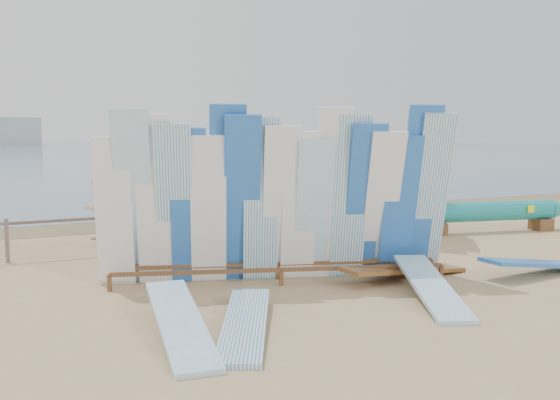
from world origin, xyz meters
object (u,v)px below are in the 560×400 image
flat_board_c (404,278)px  beachgoer_7 (225,202)px  beachgoer_5 (133,196)px  beachgoer_3 (117,200)px  beachgoer_4 (193,209)px  beachgoer_2 (97,208)px  beachgoer_8 (327,194)px  flat_board_e (245,330)px  flat_board_a (180,338)px  beachgoer_6 (239,200)px  outrigger_canoe (490,212)px  stroller (225,222)px  beachgoer_extra_0 (399,184)px  flat_board_b (430,299)px  beachgoer_9 (349,194)px  side_surfboard_rack (412,185)px  flat_board_d (540,274)px  beach_chair_left (166,232)px  beach_chair_right (244,227)px  main_surfboard_rack (280,204)px  beachgoer_10 (383,191)px  vendor_table (324,237)px

flat_board_c → beachgoer_7: bearing=-0.2°
beachgoer_5 → beachgoer_3: size_ratio=1.03×
beachgoer_4 → beachgoer_3: bearing=-52.6°
beachgoer_5 → beachgoer_3: 0.84m
beachgoer_2 → beachgoer_8: 6.41m
flat_board_e → flat_board_a: size_ratio=1.00×
beachgoer_6 → beachgoer_3: beachgoer_6 is taller
outrigger_canoe → beachgoer_4: beachgoer_4 is taller
stroller → beachgoer_extra_0: bearing=33.7°
flat_board_e → flat_board_b: flat_board_b is taller
flat_board_a → beachgoer_9: 11.30m
side_surfboard_rack → beachgoer_9: bearing=35.9°
flat_board_c → beachgoer_6: 5.75m
beachgoer_8 → flat_board_d: bearing=-98.7°
outrigger_canoe → beach_chair_left: outrigger_canoe is taller
flat_board_b → beachgoer_5: (-2.48, 9.87, 0.88)m
flat_board_c → beach_chair_left: (-2.87, 5.55, 0.24)m
beachgoer_7 → beachgoer_6: bearing=-56.8°
beach_chair_right → beachgoer_7: bearing=61.5°
main_surfboard_rack → beachgoer_6: 5.02m
beachgoer_8 → beachgoer_9: bearing=13.1°
outrigger_canoe → beachgoer_extra_0: (0.55, 4.66, 0.41)m
beachgoer_5 → beachgoer_10: size_ratio=1.08×
beachgoer_5 → beachgoer_2: size_ratio=1.13×
beachgoer_7 → beachgoer_3: size_ratio=0.90×
beachgoer_2 → beachgoer_6: (3.35, -1.22, 0.17)m
outrigger_canoe → beachgoer_8: beachgoer_8 is taller
vendor_table → beachgoer_6: bearing=94.3°
flat_board_b → flat_board_a: flat_board_b is taller
beachgoer_2 → beachgoer_6: beachgoer_6 is taller
main_surfboard_rack → flat_board_b: size_ratio=2.25×
main_surfboard_rack → beachgoer_9: (5.39, 6.08, -0.59)m
flat_board_d → flat_board_a: flat_board_a is taller
main_surfboard_rack → beach_chair_right: bearing=93.2°
beachgoer_7 → flat_board_b: bearing=-50.6°
stroller → beach_chair_right: bearing=24.7°
flat_board_d → flat_board_b: 3.01m
flat_board_a → beach_chair_right: bearing=68.5°
flat_board_e → beachgoer_9: (6.97, 8.22, 0.80)m
beachgoer_7 → beachgoer_4: 1.95m
main_surfboard_rack → beachgoer_9: size_ratio=3.79×
flat_board_c → beachgoer_5: 9.13m
flat_board_c → beachgoer_9: 7.61m
beach_chair_right → beachgoer_2: (-3.46, 1.25, 0.54)m
flat_board_e → beachgoer_8: (5.85, 7.71, 0.89)m
main_surfboard_rack → beach_chair_right: size_ratio=7.55×
flat_board_c → flat_board_b: flat_board_b is taller
beachgoer_8 → beachgoer_extra_0: beachgoer_extra_0 is taller
beachgoer_3 → beachgoer_7: bearing=-79.1°
beach_chair_left → beachgoer_10: bearing=3.6°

